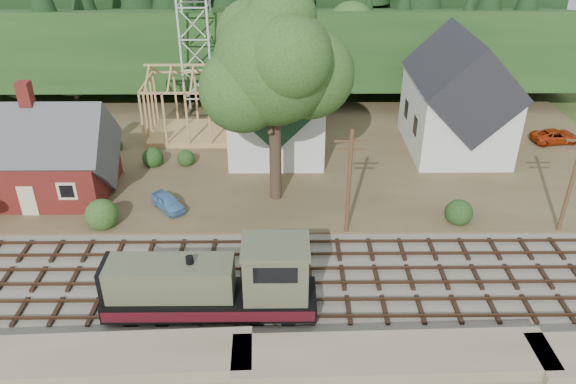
{
  "coord_description": "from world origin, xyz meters",
  "views": [
    {
      "loc": [
        2.63,
        -27.8,
        22.07
      ],
      "look_at": [
        2.91,
        6.0,
        3.0
      ],
      "focal_mm": 35.0,
      "sensor_mm": 36.0,
      "label": 1
    }
  ],
  "objects_px": {
    "car_blue": "(168,202)",
    "car_red": "(555,136)",
    "car_green": "(30,185)",
    "locomotive": "(218,285)"
  },
  "relations": [
    {
      "from": "locomotive",
      "to": "car_red",
      "type": "bearing_deg",
      "value": 38.44
    },
    {
      "from": "locomotive",
      "to": "car_blue",
      "type": "height_order",
      "value": "locomotive"
    },
    {
      "from": "car_blue",
      "to": "car_green",
      "type": "relative_size",
      "value": 0.94
    },
    {
      "from": "car_green",
      "to": "car_red",
      "type": "xyz_separation_m",
      "value": [
        45.33,
        9.06,
        0.02
      ]
    },
    {
      "from": "car_blue",
      "to": "car_red",
      "type": "height_order",
      "value": "car_red"
    },
    {
      "from": "car_red",
      "to": "car_green",
      "type": "bearing_deg",
      "value": 92.7
    },
    {
      "from": "car_blue",
      "to": "car_red",
      "type": "distance_m",
      "value": 36.03
    },
    {
      "from": "locomotive",
      "to": "car_green",
      "type": "xyz_separation_m",
      "value": [
        -16.24,
        14.03,
        -1.19
      ]
    },
    {
      "from": "car_blue",
      "to": "car_green",
      "type": "height_order",
      "value": "car_green"
    },
    {
      "from": "locomotive",
      "to": "car_blue",
      "type": "distance_m",
      "value": 12.43
    }
  ]
}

